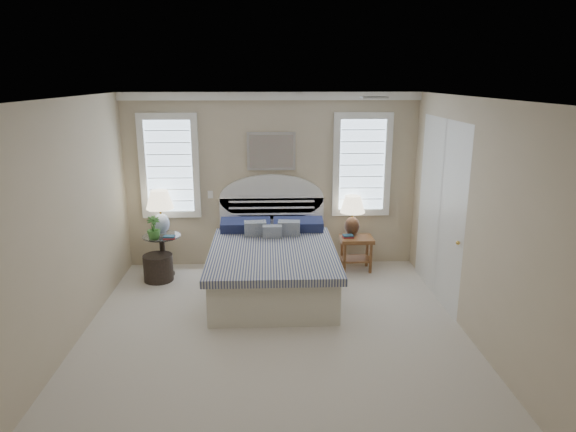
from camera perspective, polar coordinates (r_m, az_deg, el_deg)
The scene contains 21 objects.
floor at distance 6.06m, azimuth -1.49°, elevation -13.48°, with size 4.50×5.00×0.01m, color beige.
ceiling at distance 5.33m, azimuth -1.70°, elevation 12.93°, with size 4.50×5.00×0.01m, color white.
wall_back at distance 7.98m, azimuth -1.86°, elevation 3.89°, with size 4.50×0.02×2.70m, color #C3B292.
wall_left at distance 5.96m, azimuth -23.77°, elevation -1.30°, with size 0.02×5.00×2.70m, color #C3B292.
wall_right at distance 6.01m, azimuth 20.39°, elevation -0.82°, with size 0.02×5.00×2.70m, color #C3B292.
crown_molding at distance 7.79m, azimuth -1.93°, elevation 13.18°, with size 4.50×0.08×0.12m, color white.
hvac_vent at distance 6.26m, azimuth 9.55°, elevation 12.88°, with size 0.30×0.20×0.02m, color #B2B2B2.
switch_plate at distance 8.05m, azimuth -8.62°, elevation 2.38°, with size 0.08×0.01×0.12m, color white.
window_left at distance 8.05m, azimuth -13.02°, elevation 5.42°, with size 0.90×0.06×1.60m, color #C6E2FB.
window_right at distance 8.05m, azimuth 8.20°, elevation 5.65°, with size 0.90×0.06×1.60m, color #C6E2FB.
painting at distance 7.86m, azimuth -1.88°, elevation 7.20°, with size 0.74×0.04×0.58m, color silver.
closet_door at distance 7.12m, azimuth 16.51°, elevation 0.66°, with size 0.02×1.80×2.40m, color white.
bed at distance 7.23m, azimuth -1.70°, elevation -5.25°, with size 1.72×2.28×1.47m.
side_table_left at distance 7.95m, azimuth -13.76°, elevation -3.78°, with size 0.56×0.56×0.63m.
nightstand_right at distance 8.00m, azimuth 7.59°, elevation -3.35°, with size 0.50×0.40×0.53m.
floor_pot at distance 7.83m, azimuth -14.21°, elevation -5.59°, with size 0.43×0.43×0.39m, color black.
lamp_left at distance 7.89m, azimuth -14.02°, elevation 0.97°, with size 0.54×0.54×0.67m.
lamp_right at distance 7.99m, azimuth 7.18°, elevation 0.57°, with size 0.43×0.43×0.63m.
potted_plant at distance 7.67m, azimuth -14.72°, elevation -1.30°, with size 0.19×0.19×0.34m, color #31742E.
books_left at distance 7.68m, azimuth -13.05°, elevation -2.32°, with size 0.17×0.13×0.04m.
books_right at distance 7.92m, azimuth 6.68°, elevation -2.25°, with size 0.17×0.13×0.04m.
Camera 1 is at (-0.07, -5.32, 2.90)m, focal length 32.00 mm.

